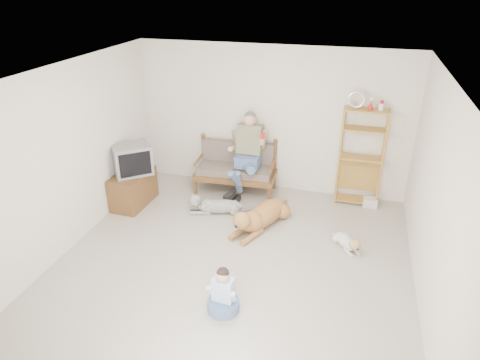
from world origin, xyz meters
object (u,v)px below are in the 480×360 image
(etagere, at_px, (361,156))
(golden_retriever, at_px, (260,216))
(tv_stand, at_px, (133,189))
(loveseat, at_px, (236,167))

(etagere, relative_size, golden_retriever, 1.33)
(etagere, distance_m, tv_stand, 4.08)
(etagere, bearing_deg, tv_stand, -163.49)
(loveseat, bearing_deg, tv_stand, -151.14)
(tv_stand, relative_size, golden_retriever, 0.60)
(golden_retriever, bearing_deg, etagere, 64.61)
(etagere, bearing_deg, golden_retriever, -138.58)
(etagere, xyz_separation_m, tv_stand, (-3.87, -1.15, -0.60))
(loveseat, relative_size, etagere, 0.75)
(loveseat, height_order, etagere, etagere)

